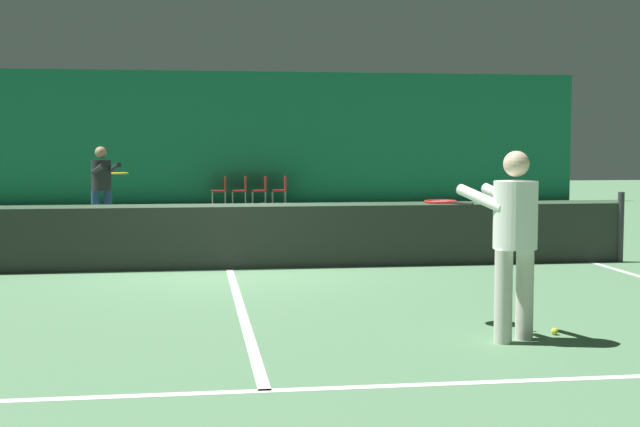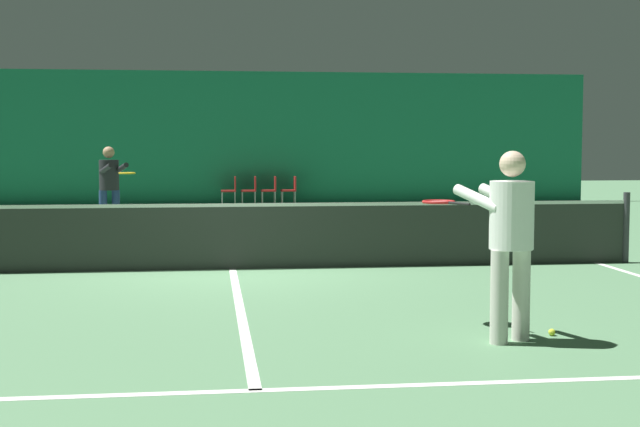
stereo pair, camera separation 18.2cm
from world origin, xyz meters
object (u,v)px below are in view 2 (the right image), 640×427
object	(u,v)px
player_near	(508,231)
courtside_chair_1	(251,188)
player_far	(110,182)
courtside_chair_0	(231,189)
tennis_net	(232,234)
courtside_chair_3	(291,188)
tennis_ball	(552,332)
courtside_chair_2	(271,188)

from	to	relation	value
player_near	courtside_chair_1	bearing A→B (deg)	-21.03
player_far	courtside_chair_0	size ratio (longest dim) A/B	2.09
player_far	courtside_chair_0	xyz separation A→B (m)	(2.67, 8.09, -0.54)
tennis_net	courtside_chair_3	bearing A→B (deg)	81.37
tennis_net	courtside_chair_1	bearing A→B (deg)	86.22
player_far	tennis_ball	world-z (taller)	player_far
courtside_chair_0	player_far	bearing A→B (deg)	-18.27
player_far	player_near	bearing A→B (deg)	-2.64
tennis_net	courtside_chair_3	distance (m)	14.13
courtside_chair_1	courtside_chair_3	bearing A→B (deg)	90.00
courtside_chair_1	tennis_ball	size ratio (longest dim) A/B	12.73
tennis_net	player_near	bearing A→B (deg)	-64.94
courtside_chair_2	courtside_chair_1	bearing A→B (deg)	-90.00
courtside_chair_2	courtside_chair_0	bearing A→B (deg)	-90.00
courtside_chair_2	tennis_ball	xyz separation A→B (m)	(1.33, -18.84, -0.45)
courtside_chair_0	tennis_ball	xyz separation A→B (m)	(2.53, -18.84, -0.45)
courtside_chair_0	courtside_chair_2	size ratio (longest dim) A/B	1.00
player_near	tennis_ball	bearing A→B (deg)	-96.79
tennis_net	courtside_chair_0	distance (m)	13.97
player_far	courtside_chair_2	xyz separation A→B (m)	(3.87, 8.09, -0.54)
courtside_chair_0	courtside_chair_3	world-z (taller)	same
player_near	courtside_chair_1	size ratio (longest dim) A/B	2.06
courtside_chair_2	courtside_chair_3	distance (m)	0.60
courtside_chair_0	tennis_ball	distance (m)	19.01
tennis_net	player_far	distance (m)	6.35
courtside_chair_1	courtside_chair_3	xyz separation A→B (m)	(1.20, 0.00, 0.00)
courtside_chair_0	courtside_chair_1	size ratio (longest dim) A/B	1.00
courtside_chair_2	tennis_ball	size ratio (longest dim) A/B	12.73
player_near	tennis_ball	size ratio (longest dim) A/B	26.24
player_near	courtside_chair_3	size ratio (longest dim) A/B	2.06
player_near	tennis_ball	distance (m)	1.11
courtside_chair_1	courtside_chair_2	world-z (taller)	same
courtside_chair_1	tennis_ball	bearing A→B (deg)	5.85
courtside_chair_0	courtside_chair_1	world-z (taller)	same
tennis_net	courtside_chair_0	xyz separation A→B (m)	(0.32, 13.97, -0.03)
courtside_chair_0	player_near	bearing A→B (deg)	6.10
tennis_net	tennis_ball	distance (m)	5.66
courtside_chair_0	tennis_ball	bearing A→B (deg)	7.65
tennis_net	player_far	size ratio (longest dim) A/B	6.85
player_near	courtside_chair_1	xyz separation A→B (m)	(-1.43, 19.01, -0.52)
courtside_chair_3	courtside_chair_1	bearing A→B (deg)	-90.00
tennis_net	tennis_ball	world-z (taller)	tennis_net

